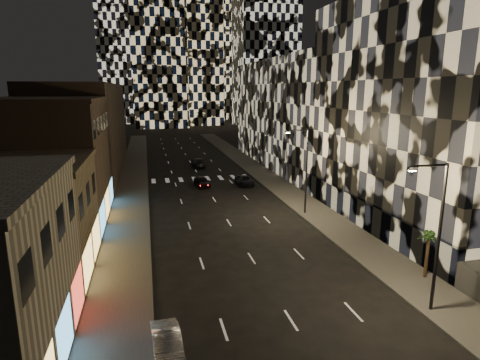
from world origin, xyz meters
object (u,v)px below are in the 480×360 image
car_dark_midlane (202,182)px  car_dark_oncoming (199,162)px  streetlight_near (436,228)px  streetlight_far (304,165)px  car_silver_parked (167,345)px  palm_tree (429,239)px  car_dark_rightlane (244,181)px

car_dark_midlane → car_dark_oncoming: bearing=77.0°
streetlight_near → streetlight_far: size_ratio=1.00×
car_silver_parked → car_dark_oncoming: 51.09m
streetlight_far → palm_tree: bearing=-80.5°
car_dark_midlane → car_dark_rightlane: 5.93m
car_dark_midlane → palm_tree: (11.57, -31.23, 2.29)m
car_silver_parked → car_dark_oncoming: (8.12, 50.44, 0.09)m
car_silver_parked → car_dark_midlane: bearing=75.8°
car_silver_parked → streetlight_far: bearing=49.5°
car_dark_midlane → car_dark_oncoming: 14.79m
streetlight_near → palm_tree: bearing=54.3°
streetlight_near → car_dark_midlane: (-8.85, 35.01, -4.65)m
car_dark_rightlane → palm_tree: palm_tree is taller
car_dark_midlane → car_dark_rightlane: bearing=-13.0°
streetlight_near → car_dark_rightlane: size_ratio=1.97×
car_silver_parked → streetlight_near: bearing=-1.0°
car_dark_midlane → palm_tree: size_ratio=1.20×
car_dark_rightlane → palm_tree: 31.26m
streetlight_near → car_dark_rightlane: streetlight_near is taller
streetlight_far → car_silver_parked: bearing=-126.9°
car_dark_midlane → palm_tree: bearing=-77.1°
palm_tree → car_dark_midlane: bearing=110.3°
car_dark_rightlane → car_silver_parked: bearing=-108.2°
car_dark_oncoming → car_dark_rightlane: car_dark_oncoming is taller
car_silver_parked → palm_tree: size_ratio=1.17×
streetlight_far → car_dark_midlane: bearing=120.5°
car_dark_oncoming → palm_tree: 47.11m
streetlight_near → car_dark_midlane: bearing=104.2°
streetlight_near → car_dark_rightlane: 34.88m
streetlight_near → car_dark_rightlane: bearing=94.9°
car_dark_oncoming → streetlight_near: bearing=98.5°
car_silver_parked → car_dark_rightlane: bearing=66.7°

